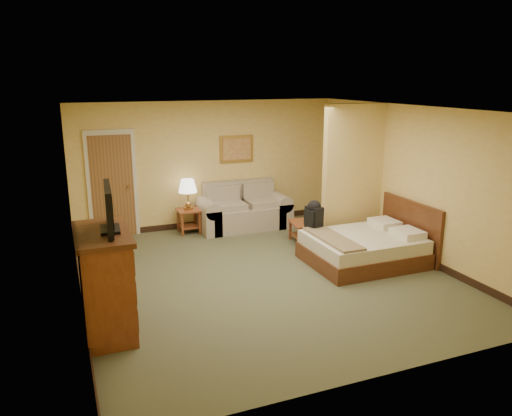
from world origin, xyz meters
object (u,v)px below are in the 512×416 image
bed (366,247)px  coffee_table (308,228)px  loveseat (244,213)px  dresser (106,282)px

bed → coffee_table: bearing=108.1°
loveseat → coffee_table: loveseat is taller
loveseat → coffee_table: size_ratio=2.61×
coffee_table → dresser: size_ratio=0.56×
dresser → bed: bearing=10.9°
dresser → bed: dresser is taller
coffee_table → bed: size_ratio=0.38×
coffee_table → dresser: (-3.88, -2.14, 0.36)m
loveseat → dresser: dresser is taller
bed → loveseat: bearing=114.5°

